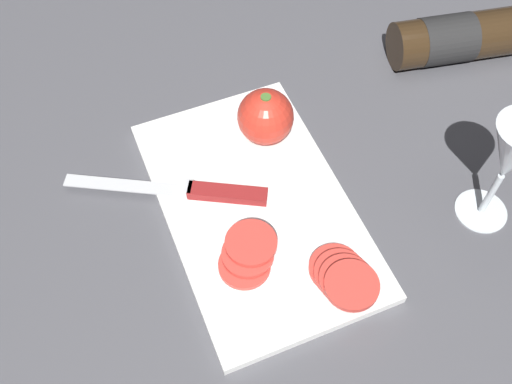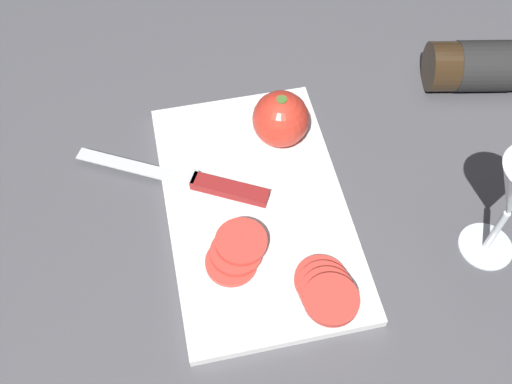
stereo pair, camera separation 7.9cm
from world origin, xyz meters
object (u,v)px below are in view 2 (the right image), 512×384
wine_bottle (499,66)px  knife (211,184)px  whole_tomato (281,119)px  tomato_slice_stack_far (326,289)px  tomato_slice_stack_near (236,252)px

wine_bottle → knife: wine_bottle is taller
whole_tomato → tomato_slice_stack_far: bearing=-0.6°
whole_tomato → knife: 0.14m
whole_tomato → tomato_slice_stack_near: 0.21m
knife → whole_tomato: bearing=-121.0°
knife → tomato_slice_stack_near: (0.11, 0.01, 0.01)m
tomato_slice_stack_near → tomato_slice_stack_far: size_ratio=0.82×
wine_bottle → tomato_slice_stack_far: wine_bottle is taller
wine_bottle → tomato_slice_stack_near: 0.51m
wine_bottle → knife: size_ratio=1.25×
wine_bottle → tomato_slice_stack_near: wine_bottle is taller
knife → tomato_slice_stack_near: bearing=125.3°
knife → tomato_slice_stack_far: size_ratio=2.47×
tomato_slice_stack_near → tomato_slice_stack_far: 0.12m
whole_tomato → wine_bottle: bearing=97.8°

